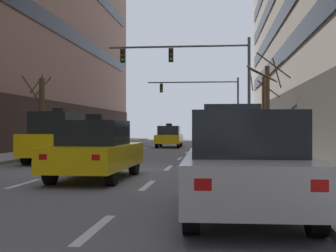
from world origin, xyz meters
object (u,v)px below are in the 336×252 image
car_parked_0 (245,165)px  car_parked_3 (226,140)px  taxi_driving_0 (58,138)px  street_tree_0 (42,113)px  taxi_driving_2 (169,137)px  car_parked_2 (228,141)px  street_tree_2 (267,105)px  car_parked_1 (232,140)px  pedestrian_0 (286,137)px  street_tree_1 (264,110)px  traffic_signal_1 (209,97)px  traffic_signal_0 (200,70)px  taxi_driving_1 (96,150)px

car_parked_0 → car_parked_3: car_parked_0 is taller
taxi_driving_0 → street_tree_0: bearing=118.1°
taxi_driving_2 → car_parked_2: (3.93, -12.57, 0.08)m
car_parked_0 → street_tree_2: bearing=82.7°
car_parked_1 → pedestrian_0: 8.27m
taxi_driving_0 → taxi_driving_2: bearing=78.3°
car_parked_0 → street_tree_1: street_tree_1 is taller
car_parked_2 → traffic_signal_1: 23.03m
taxi_driving_0 → street_tree_0: (-2.80, 5.25, 1.16)m
taxi_driving_2 → pedestrian_0: 12.96m
car_parked_1 → street_tree_1: (2.13, 11.64, 1.33)m
car_parked_1 → street_tree_0: street_tree_0 is taller
street_tree_2 → street_tree_0: bearing=-177.0°
traffic_signal_1 → pedestrian_0: traffic_signal_1 is taller
traffic_signal_0 → street_tree_0: size_ratio=2.09×
taxi_driving_1 → traffic_signal_0: bearing=81.4°
car_parked_1 → traffic_signal_0: (-1.49, 13.89, 3.91)m
taxi_driving_1 → pedestrian_0: taxi_driving_1 is taller
taxi_driving_0 → traffic_signal_1: traffic_signal_1 is taller
street_tree_0 → street_tree_1: street_tree_1 is taller
car_parked_1 → taxi_driving_1: bearing=-156.2°
car_parked_3 → street_tree_1: bearing=3.3°
traffic_signal_1 → street_tree_1: 17.85m
taxi_driving_0 → street_tree_2: size_ratio=0.86×
car_parked_1 → car_parked_2: car_parked_1 is taller
taxi_driving_1 → car_parked_2: bearing=64.4°
taxi_driving_0 → pedestrian_0: size_ratio=2.86×
car_parked_2 → street_tree_0: size_ratio=1.11×
car_parked_0 → car_parked_3: bearing=90.0°
car_parked_1 → car_parked_3: car_parked_1 is taller
street_tree_2 → traffic_signal_0: bearing=133.0°
car_parked_0 → street_tree_0: street_tree_0 is taller
car_parked_1 → street_tree_2: street_tree_2 is taller
taxi_driving_2 → street_tree_1: bearing=-50.2°
car_parked_2 → street_tree_1: 5.93m
taxi_driving_0 → car_parked_3: taxi_driving_0 is taller
street_tree_2 → taxi_driving_2: bearing=124.3°
car_parked_1 → street_tree_2: bearing=78.0°
street_tree_0 → pedestrian_0: (12.55, -1.60, -1.19)m
street_tree_1 → taxi_driving_0: bearing=-140.6°
taxi_driving_0 → car_parked_1: (6.99, -4.15, 0.02)m
car_parked_0 → car_parked_2: (-0.00, 12.96, -0.00)m
taxi_driving_0 → street_tree_1: (9.12, 7.49, 1.35)m
car_parked_0 → street_tree_2: (2.12, 16.65, 1.76)m
car_parked_0 → street_tree_1: size_ratio=0.92×
taxi_driving_0 → car_parked_1: taxi_driving_0 is taller
street_tree_1 → car_parked_3: bearing=-176.7°
taxi_driving_2 → pedestrian_0: taxi_driving_2 is taller
street_tree_0 → traffic_signal_1: bearing=66.4°
taxi_driving_2 → traffic_signal_1: traffic_signal_1 is taller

